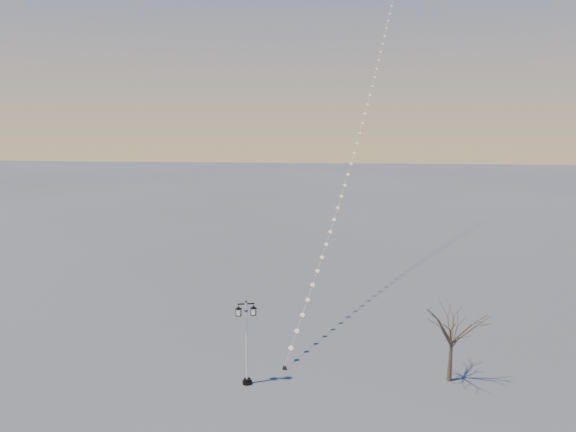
# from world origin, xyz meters

# --- Properties ---
(ground) EXTENTS (300.00, 300.00, 0.00)m
(ground) POSITION_xyz_m (0.00, 0.00, 0.00)
(ground) COLOR #4E4F4F
(ground) RESTS_ON ground
(street_lamp) EXTENTS (1.13, 0.56, 4.51)m
(street_lamp) POSITION_xyz_m (-2.15, 0.07, 2.49)
(street_lamp) COLOR black
(street_lamp) RESTS_ON ground
(bare_tree) EXTENTS (2.42, 2.42, 4.02)m
(bare_tree) POSITION_xyz_m (8.33, 1.44, 2.79)
(bare_tree) COLOR #4D3D2A
(bare_tree) RESTS_ON ground
(kite_train) EXTENTS (10.08, 39.88, 31.11)m
(kite_train) POSITION_xyz_m (4.34, 21.43, 15.45)
(kite_train) COLOR black
(kite_train) RESTS_ON ground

